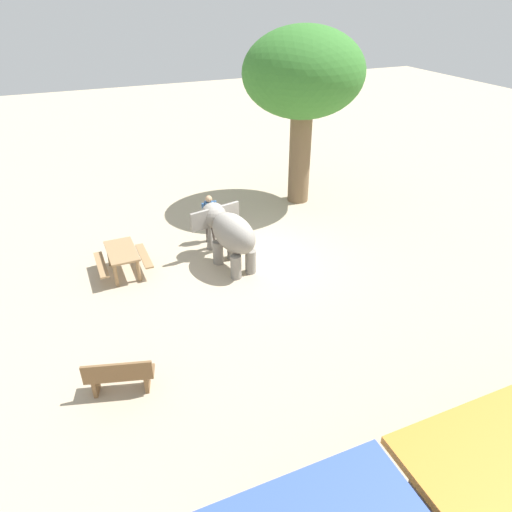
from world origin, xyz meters
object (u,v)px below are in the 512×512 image
at_px(elephant, 229,232).
at_px(picnic_table_near, 122,256).
at_px(person_handler, 210,215).
at_px(shade_tree_main, 304,76).
at_px(wooden_bench, 119,375).

xyz_separation_m(elephant, picnic_table_near, (3.04, -0.73, -0.51)).
xyz_separation_m(person_handler, picnic_table_near, (2.98, 0.91, -0.36)).
bearing_deg(elephant, shade_tree_main, -61.72).
height_order(wooden_bench, picnic_table_near, wooden_bench).
bearing_deg(picnic_table_near, shade_tree_main, -69.80).
height_order(shade_tree_main, wooden_bench, shade_tree_main).
distance_m(elephant, picnic_table_near, 3.17).
height_order(elephant, picnic_table_near, elephant).
bearing_deg(wooden_bench, elephant, 61.83).
bearing_deg(shade_tree_main, elephant, 40.26).
relative_size(person_handler, wooden_bench, 1.11).
bearing_deg(picnic_table_near, person_handler, -74.02).
bearing_deg(picnic_table_near, wooden_bench, 169.01).
relative_size(elephant, shade_tree_main, 0.40).
xyz_separation_m(person_handler, shade_tree_main, (-4.24, -1.89, 3.69)).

